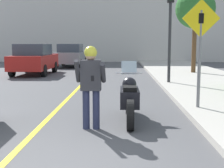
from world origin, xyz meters
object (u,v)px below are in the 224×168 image
object	(u,v)px
person_biker	(91,79)
motorcycle	(129,98)
street_tree	(195,9)
parked_car_red	(34,59)
parked_car_grey	(71,55)
traffic_light	(170,14)
crossing_sign	(200,43)

from	to	relation	value
person_biker	motorcycle	bearing A→B (deg)	41.71
person_biker	street_tree	xyz separation A→B (m)	(4.52, 11.10, 2.52)
parked_car_red	parked_car_grey	bearing A→B (deg)	79.36
person_biker	traffic_light	world-z (taller)	traffic_light
crossing_sign	parked_car_grey	distance (m)	16.29
motorcycle	street_tree	size ratio (longest dim) A/B	0.48
parked_car_red	traffic_light	bearing A→B (deg)	-32.99
crossing_sign	traffic_light	bearing A→B (deg)	89.67
motorcycle	parked_car_red	distance (m)	11.50
traffic_light	street_tree	distance (m)	4.93
traffic_light	parked_car_grey	size ratio (longest dim) A/B	0.94
motorcycle	person_biker	bearing A→B (deg)	-138.29
traffic_light	street_tree	size ratio (longest dim) A/B	0.88
street_tree	parked_car_red	size ratio (longest dim) A/B	1.07
motorcycle	street_tree	bearing A→B (deg)	70.21
person_biker	street_tree	world-z (taller)	street_tree
street_tree	parked_car_grey	bearing A→B (deg)	143.22
motorcycle	person_biker	world-z (taller)	person_biker
motorcycle	crossing_sign	bearing A→B (deg)	27.40
traffic_light	street_tree	world-z (taller)	street_tree
traffic_light	parked_car_grey	distance (m)	11.84
parked_car_red	street_tree	bearing A→B (deg)	0.43
street_tree	parked_car_red	bearing A→B (deg)	-179.57
parked_car_red	parked_car_grey	xyz separation A→B (m)	(1.09, 5.80, 0.00)
traffic_light	parked_car_grey	bearing A→B (deg)	119.11
crossing_sign	street_tree	bearing A→B (deg)	77.98
street_tree	parked_car_grey	xyz separation A→B (m)	(-7.67, 5.74, -2.67)
motorcycle	crossing_sign	distance (m)	2.28
motorcycle	street_tree	xyz separation A→B (m)	(3.75, 10.41, 3.03)
street_tree	parked_car_grey	size ratio (longest dim) A/B	1.07
person_biker	parked_car_grey	xyz separation A→B (m)	(-3.15, 16.84, -0.15)
crossing_sign	parked_car_red	xyz separation A→B (m)	(-6.74, 9.45, -0.85)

